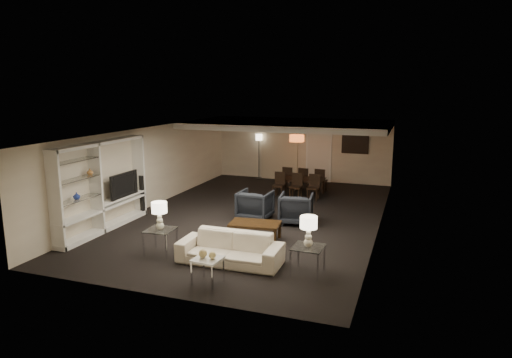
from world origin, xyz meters
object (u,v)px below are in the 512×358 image
object	(u,v)px
armchair_right	(296,209)
chair_fr	(321,180)
table_lamp_left	(160,216)
side_table_right	(308,260)
table_lamp_right	(308,232)
armchair_left	(255,205)
chair_nm	(296,186)
floor_speaker	(143,195)
sofa	(230,248)
floor_lamp	(259,157)
chair_nl	(279,185)
vase_amber	(90,172)
chair_nr	(313,188)
chair_fl	(289,178)
dining_table	(300,186)
marble_table	(208,271)
coffee_table	(255,231)
side_table_left	(161,241)
pendant_light	(297,138)
television	(120,185)
chair_fm	(305,179)
vase_blue	(77,196)

from	to	relation	value
armchair_right	chair_fr	distance (m)	4.03
table_lamp_left	armchair_right	bearing A→B (deg)	55.12
side_table_right	table_lamp_right	size ratio (longest dim) A/B	0.97
armchair_left	table_lamp_left	world-z (taller)	table_lamp_left
chair_nm	floor_speaker	bearing A→B (deg)	-134.33
sofa	floor_lamp	xyz separation A→B (m)	(-2.40, 8.82, 0.59)
armchair_right	chair_nl	distance (m)	3.03
armchair_left	vase_amber	distance (m)	4.52
chair_nr	floor_lamp	distance (m)	4.03
chair_fl	dining_table	bearing A→B (deg)	135.88
side_table_right	chair_nm	distance (m)	6.30
armchair_left	marble_table	distance (m)	4.44
chair_nm	side_table_right	bearing A→B (deg)	-69.42
coffee_table	chair_fr	world-z (taller)	chair_fr
floor_lamp	vase_amber	bearing A→B (deg)	-100.99
marble_table	side_table_left	bearing A→B (deg)	147.09
pendant_light	side_table_left	size ratio (longest dim) A/B	0.85
marble_table	armchair_right	bearing A→B (deg)	82.23
pendant_light	table_lamp_right	distance (m)	7.49
table_lamp_right	television	bearing A→B (deg)	162.98
coffee_table	chair_fm	distance (m)	5.74
marble_table	chair_nm	distance (m)	7.13
side_table_left	table_lamp_right	bearing A→B (deg)	0.00
chair_nl	chair_fr	world-z (taller)	same
television	floor_lamp	distance (m)	7.26
floor_speaker	chair_fm	xyz separation A→B (m)	(3.77, 4.68, -0.16)
side_table_right	dining_table	world-z (taller)	dining_table
floor_speaker	chair_nl	distance (m)	4.63
chair_fr	dining_table	bearing A→B (deg)	54.19
side_table_right	floor_speaker	distance (m)	6.19
armchair_right	vase_blue	distance (m)	5.68
marble_table	television	distance (m)	4.95
armchair_right	dining_table	distance (m)	3.46
chair_nm	chair_nl	bearing A→B (deg)	-176.22
marble_table	vase_amber	xyz separation A→B (m)	(-4.00, 1.68, 1.39)
chair_nl	chair_fl	distance (m)	1.30
chair_nr	chair_fl	xyz separation A→B (m)	(-1.20, 1.30, 0.00)
coffee_table	chair_nl	world-z (taller)	chair_nl
table_lamp_left	dining_table	size ratio (longest dim) A/B	0.39
chair_nl	floor_lamp	bearing A→B (deg)	121.59
chair_fl	chair_fm	bearing A→B (deg)	-176.83
vase_amber	dining_table	distance (m)	7.35
side_table_left	chair_nm	bearing A→B (deg)	75.33
table_lamp_left	vase_blue	bearing A→B (deg)	178.80
chair_nm	chair_fr	xyz separation A→B (m)	(0.60, 1.30, 0.00)
dining_table	television	bearing A→B (deg)	-125.12
pendant_light	sofa	bearing A→B (deg)	-86.88
chair_nm	vase_blue	bearing A→B (deg)	-119.15
chair_fr	floor_lamp	xyz separation A→B (m)	(-2.88, 1.49, 0.49)
armchair_left	marble_table	world-z (taller)	armchair_left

